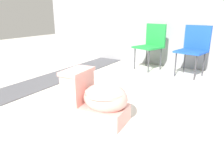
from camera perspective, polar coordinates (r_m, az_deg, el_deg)
The scene contains 5 objects.
ground_plane at distance 2.28m, azimuth -7.21°, elevation -8.99°, with size 14.00×14.00×0.00m, color beige.
gravel_strip at distance 3.47m, azimuth -19.44°, elevation -0.14°, with size 0.56×8.00×0.01m, color #4C4C51.
toilet at distance 2.14m, azimuth -3.99°, elevation -4.19°, with size 0.66×0.43×0.52m.
folding_chair_left at distance 4.23m, azimuth 10.36°, elevation 10.79°, with size 0.56×0.56×0.83m.
folding_chair_middle at distance 3.94m, azimuth 20.64°, elevation 9.42°, with size 0.52×0.52×0.83m.
Camera 1 is at (1.26, -1.59, 1.04)m, focal length 35.00 mm.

